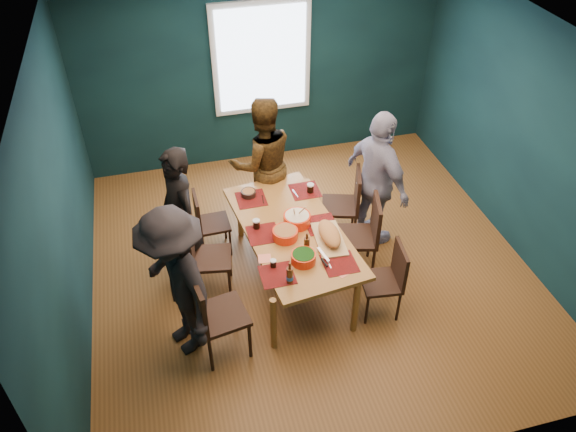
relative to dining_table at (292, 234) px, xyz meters
name	(u,v)px	position (x,y,z in m)	size (l,w,h in m)	color
room	(306,156)	(0.26, 0.41, 0.70)	(5.01, 5.01, 2.71)	brown
dining_table	(292,234)	(0.00, 0.00, 0.00)	(1.21, 2.06, 0.74)	#A47231
chair_left_far	(206,219)	(-0.86, 0.72, -0.19)	(0.38, 0.38, 0.83)	black
chair_left_mid	(202,253)	(-0.98, 0.09, -0.12)	(0.49, 0.49, 0.94)	black
chair_left_near	(211,311)	(-1.02, -0.81, -0.06)	(0.54, 0.54, 1.04)	black
chair_right_far	(348,200)	(0.85, 0.57, -0.12)	(0.54, 0.54, 0.95)	black
chair_right_mid	(365,231)	(0.84, -0.03, -0.10)	(0.53, 0.53, 0.97)	black
chair_right_near	(389,275)	(0.86, -0.71, -0.16)	(0.44, 0.44, 0.88)	black
person_far_left	(180,217)	(-1.15, 0.39, 0.16)	(0.61, 0.40, 1.67)	black
person_back	(262,163)	(-0.07, 1.16, 0.18)	(0.83, 0.65, 1.71)	black
person_right	(377,181)	(1.13, 0.43, 0.21)	(1.03, 0.43, 1.75)	white
person_near_left	(176,284)	(-1.29, -0.62, 0.18)	(1.10, 0.63, 1.71)	black
bowl_salad	(285,234)	(-0.11, -0.12, 0.13)	(0.27, 0.27, 0.11)	red
bowl_dumpling	(297,219)	(0.07, 0.08, 0.14)	(0.30, 0.30, 0.28)	red
bowl_herbs	(303,257)	(-0.02, -0.52, 0.13)	(0.25, 0.25, 0.11)	red
cutting_board	(329,235)	(0.33, -0.27, 0.14)	(0.35, 0.71, 0.15)	tan
small_bowl	(249,193)	(-0.34, 0.70, 0.11)	(0.17, 0.17, 0.07)	black
beer_bottle_a	(290,275)	(-0.23, -0.76, 0.16)	(0.07, 0.07, 0.26)	#4A220D
beer_bottle_b	(307,244)	(0.05, -0.36, 0.16)	(0.06, 0.06, 0.23)	#4A220D
cola_glass_a	(273,263)	(-0.33, -0.51, 0.12)	(0.06, 0.06, 0.09)	black
cola_glass_b	(335,241)	(0.37, -0.36, 0.13)	(0.08, 0.08, 0.11)	black
cola_glass_c	(310,188)	(0.37, 0.59, 0.13)	(0.08, 0.08, 0.11)	black
cola_glass_d	(256,224)	(-0.37, 0.12, 0.13)	(0.08, 0.08, 0.11)	black
napkin_a	(325,221)	(0.38, 0.05, 0.07)	(0.14, 0.14, 0.00)	#FF856B
napkin_b	(265,259)	(-0.39, -0.38, 0.07)	(0.13, 0.13, 0.00)	#FF856B
napkin_c	(342,272)	(0.31, -0.76, 0.07)	(0.12, 0.12, 0.00)	#FF856B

